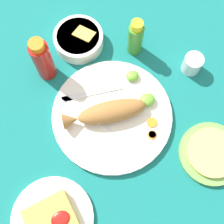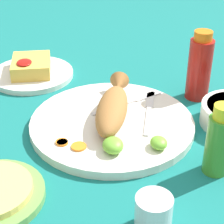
# 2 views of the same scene
# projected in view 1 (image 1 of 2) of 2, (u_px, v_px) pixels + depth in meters

# --- Properties ---
(ground_plane) EXTENTS (4.00, 4.00, 0.00)m
(ground_plane) POSITION_uv_depth(u_px,v_px,m) (112.00, 116.00, 0.92)
(ground_plane) COLOR #146B66
(main_plate) EXTENTS (0.35, 0.35, 0.02)m
(main_plate) POSITION_uv_depth(u_px,v_px,m) (112.00, 115.00, 0.91)
(main_plate) COLOR silver
(main_plate) RESTS_ON ground_plane
(fried_fish) EXTENTS (0.24, 0.11, 0.05)m
(fried_fish) POSITION_uv_depth(u_px,v_px,m) (107.00, 112.00, 0.87)
(fried_fish) COLOR #996633
(fried_fish) RESTS_ON main_plate
(fork_near) EXTENTS (0.10, 0.17, 0.00)m
(fork_near) POSITION_uv_depth(u_px,v_px,m) (81.00, 109.00, 0.90)
(fork_near) COLOR silver
(fork_near) RESTS_ON main_plate
(fork_far) EXTENTS (0.18, 0.06, 0.00)m
(fork_far) POSITION_uv_depth(u_px,v_px,m) (89.00, 94.00, 0.92)
(fork_far) COLOR silver
(fork_far) RESTS_ON main_plate
(carrot_slice_near) EXTENTS (0.02, 0.02, 0.00)m
(carrot_slice_near) POSITION_uv_depth(u_px,v_px,m) (152.00, 134.00, 0.88)
(carrot_slice_near) COLOR orange
(carrot_slice_near) RESTS_ON main_plate
(carrot_slice_mid) EXTENTS (0.02, 0.02, 0.00)m
(carrot_slice_mid) POSITION_uv_depth(u_px,v_px,m) (152.00, 135.00, 0.88)
(carrot_slice_mid) COLOR orange
(carrot_slice_mid) RESTS_ON main_plate
(carrot_slice_far) EXTENTS (0.03, 0.03, 0.00)m
(carrot_slice_far) POSITION_uv_depth(u_px,v_px,m) (152.00, 122.00, 0.89)
(carrot_slice_far) COLOR orange
(carrot_slice_far) RESTS_ON main_plate
(lime_wedge_main) EXTENTS (0.05, 0.04, 0.03)m
(lime_wedge_main) POSITION_uv_depth(u_px,v_px,m) (147.00, 100.00, 0.90)
(lime_wedge_main) COLOR #6BB233
(lime_wedge_main) RESTS_ON main_plate
(lime_wedge_side) EXTENTS (0.04, 0.03, 0.02)m
(lime_wedge_side) POSITION_uv_depth(u_px,v_px,m) (132.00, 76.00, 0.93)
(lime_wedge_side) COLOR #6BB233
(lime_wedge_side) RESTS_ON main_plate
(hot_sauce_bottle_red) EXTENTS (0.06, 0.06, 0.17)m
(hot_sauce_bottle_red) POSITION_uv_depth(u_px,v_px,m) (43.00, 60.00, 0.89)
(hot_sauce_bottle_red) COLOR #B21914
(hot_sauce_bottle_red) RESTS_ON ground_plane
(hot_sauce_bottle_green) EXTENTS (0.05, 0.05, 0.14)m
(hot_sauce_bottle_green) POSITION_uv_depth(u_px,v_px,m) (135.00, 38.00, 0.93)
(hot_sauce_bottle_green) COLOR #3D8428
(hot_sauce_bottle_green) RESTS_ON ground_plane
(salt_cup) EXTENTS (0.06, 0.06, 0.06)m
(salt_cup) POSITION_uv_depth(u_px,v_px,m) (192.00, 64.00, 0.94)
(salt_cup) COLOR silver
(salt_cup) RESTS_ON ground_plane
(side_plate_fries) EXTENTS (0.22, 0.22, 0.01)m
(side_plate_fries) POSITION_uv_depth(u_px,v_px,m) (53.00, 218.00, 0.81)
(side_plate_fries) COLOR silver
(side_plate_fries) RESTS_ON ground_plane
(fries_pile) EXTENTS (0.12, 0.10, 0.04)m
(fries_pile) POSITION_uv_depth(u_px,v_px,m) (51.00, 218.00, 0.79)
(fries_pile) COLOR gold
(fries_pile) RESTS_ON side_plate_fries
(guacamole_bowl) EXTENTS (0.15, 0.15, 0.06)m
(guacamole_bowl) POSITION_uv_depth(u_px,v_px,m) (79.00, 39.00, 0.97)
(guacamole_bowl) COLOR white
(guacamole_bowl) RESTS_ON ground_plane
(tortilla_plate) EXTENTS (0.18, 0.18, 0.01)m
(tortilla_plate) POSITION_uv_depth(u_px,v_px,m) (211.00, 154.00, 0.87)
(tortilla_plate) COLOR #6B9E4C
(tortilla_plate) RESTS_ON ground_plane
(tortilla_stack) EXTENTS (0.14, 0.14, 0.01)m
(tortilla_stack) POSITION_uv_depth(u_px,v_px,m) (212.00, 153.00, 0.86)
(tortilla_stack) COLOR #E0C666
(tortilla_stack) RESTS_ON tortilla_plate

